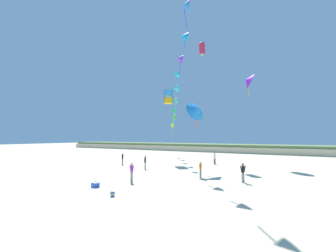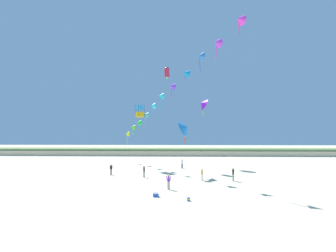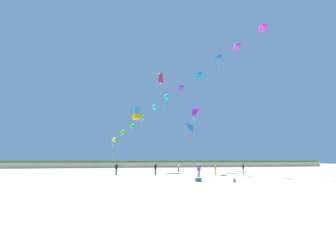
% 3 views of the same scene
% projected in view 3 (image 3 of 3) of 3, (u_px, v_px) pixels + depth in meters
% --- Properties ---
extents(ground_plane, '(240.00, 240.00, 0.00)m').
position_uv_depth(ground_plane, '(203.00, 184.00, 20.53)').
color(ground_plane, beige).
extents(dune_ridge, '(120.00, 9.63, 2.07)m').
position_uv_depth(dune_ridge, '(143.00, 164.00, 68.80)').
color(dune_ridge, beige).
rests_on(dune_ridge, ground).
extents(person_near_left, '(0.44, 0.53, 1.73)m').
position_uv_depth(person_near_left, '(243.00, 168.00, 32.51)').
color(person_near_left, gray).
rests_on(person_near_left, ground).
extents(person_near_right, '(0.56, 0.33, 1.67)m').
position_uv_depth(person_near_right, '(116.00, 168.00, 32.53)').
color(person_near_right, '#726656').
rests_on(person_near_right, ground).
extents(person_mid_center, '(0.61, 0.24, 1.75)m').
position_uv_depth(person_mid_center, '(199.00, 170.00, 25.83)').
color(person_mid_center, gray).
rests_on(person_mid_center, ground).
extents(person_far_left, '(0.37, 0.54, 1.67)m').
position_uv_depth(person_far_left, '(155.00, 168.00, 31.95)').
color(person_far_left, '#474C56').
rests_on(person_far_left, ground).
extents(person_far_right, '(0.58, 0.23, 1.66)m').
position_uv_depth(person_far_right, '(178.00, 166.00, 42.17)').
color(person_far_right, '#282D4C').
rests_on(person_far_right, ground).
extents(person_far_center, '(0.21, 0.55, 1.55)m').
position_uv_depth(person_far_center, '(216.00, 169.00, 31.87)').
color(person_far_center, gray).
rests_on(person_far_center, ground).
extents(kite_banner_string, '(19.21, 29.04, 19.08)m').
position_uv_depth(kite_banner_string, '(166.00, 98.00, 38.35)').
color(kite_banner_string, '#DEF014').
extents(large_kite_low_lead, '(2.70, 3.06, 3.71)m').
position_uv_depth(large_kite_low_lead, '(191.00, 127.00, 36.28)').
color(large_kite_low_lead, '#2183DE').
extents(large_kite_mid_trail, '(1.85, 1.85, 2.25)m').
position_uv_depth(large_kite_mid_trail, '(136.00, 113.00, 42.02)').
color(large_kite_mid_trail, gold).
extents(large_kite_high_solo, '(1.49, 1.49, 2.61)m').
position_uv_depth(large_kite_high_solo, '(161.00, 79.00, 46.91)').
color(large_kite_high_solo, '#C42444').
extents(large_kite_outer_drift, '(2.44, 2.92, 3.70)m').
position_uv_depth(large_kite_outer_drift, '(194.00, 110.00, 48.01)').
color(large_kite_outer_drift, purple).
extents(beach_cooler, '(0.58, 0.41, 0.46)m').
position_uv_depth(beach_cooler, '(198.00, 179.00, 22.48)').
color(beach_cooler, blue).
rests_on(beach_cooler, ground).
extents(beach_ball, '(0.36, 0.36, 0.36)m').
position_uv_depth(beach_ball, '(234.00, 180.00, 21.88)').
color(beach_ball, blue).
rests_on(beach_ball, ground).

